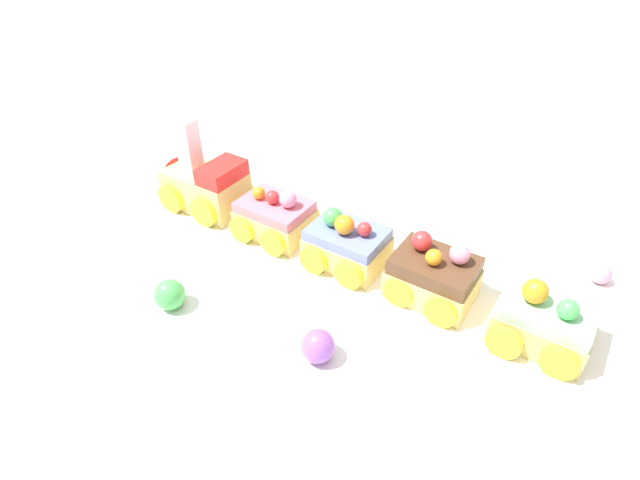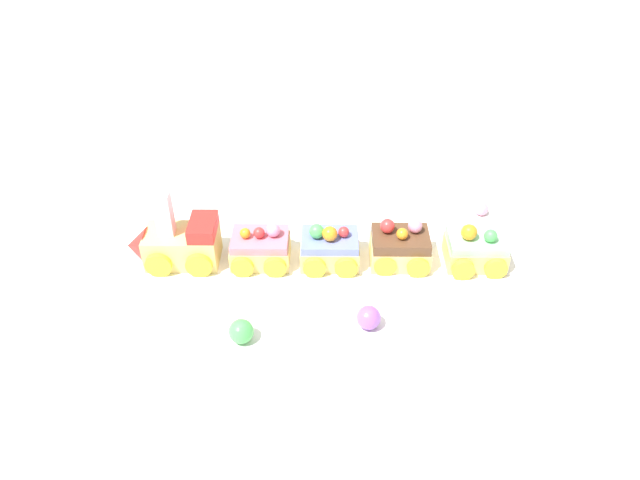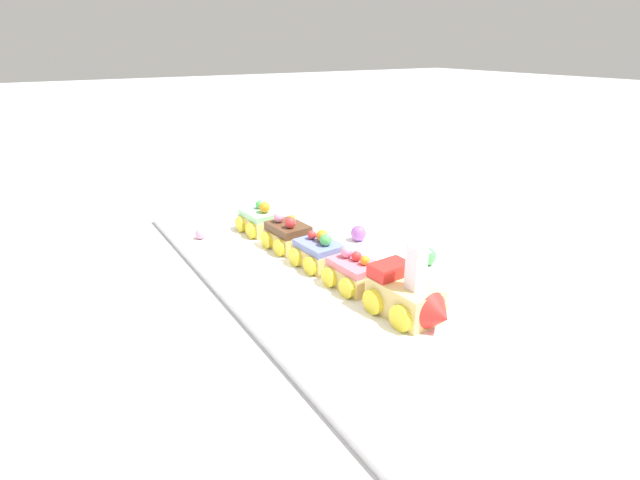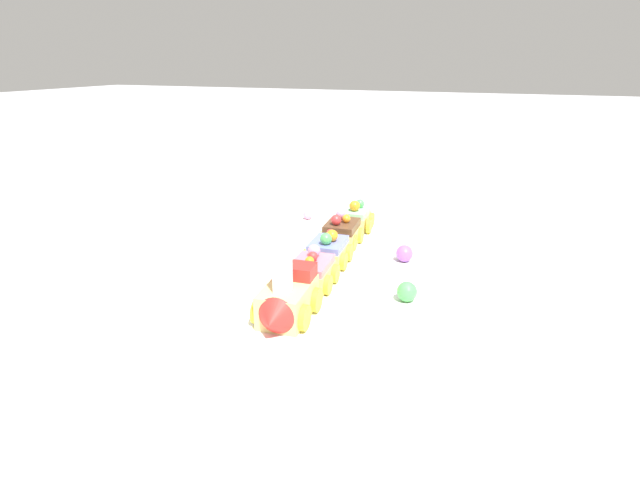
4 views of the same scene
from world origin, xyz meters
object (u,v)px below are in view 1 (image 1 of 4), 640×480
object	(u,v)px
gumball_green	(170,294)
gumball_pink	(601,274)
cake_car_blueberry	(347,245)
cake_car_mint	(543,321)
cake_train_locomotive	(200,183)
cake_car_strawberry	(275,217)
cake_car_chocolate	(433,277)
gumball_purple	(318,346)

from	to	relation	value
gumball_green	gumball_pink	xyz separation A→B (m)	(-0.31, -0.29, -0.00)
cake_car_blueberry	cake_car_mint	size ratio (longest dim) A/B	1.00
gumball_pink	cake_train_locomotive	bearing A→B (deg)	18.82
cake_car_strawberry	cake_car_chocolate	size ratio (longest dim) A/B	1.00
cake_car_strawberry	gumball_purple	size ratio (longest dim) A/B	2.81
cake_train_locomotive	cake_car_mint	xyz separation A→B (m)	(-0.40, -0.03, -0.01)
cake_car_mint	gumball_green	bearing A→B (deg)	26.30
cake_car_blueberry	gumball_green	xyz separation A→B (m)	(0.09, 0.16, -0.01)
cake_car_blueberry	gumball_green	distance (m)	0.18
cake_car_blueberry	cake_car_chocolate	bearing A→B (deg)	-179.67
gumball_green	gumball_pink	world-z (taller)	gumball_green
cake_car_strawberry	cake_car_blueberry	distance (m)	0.09
cake_car_strawberry	cake_car_chocolate	world-z (taller)	cake_car_chocolate
cake_car_strawberry	cake_car_mint	size ratio (longest dim) A/B	1.00
cake_car_mint	gumball_purple	size ratio (longest dim) A/B	2.81
cake_train_locomotive	cake_car_mint	distance (m)	0.40
cake_car_strawberry	gumball_green	size ratio (longest dim) A/B	2.79
cake_car_strawberry	gumball_pink	bearing A→B (deg)	-160.84
cake_train_locomotive	gumball_pink	bearing A→B (deg)	-165.62
cake_car_strawberry	gumball_green	xyz separation A→B (m)	(-0.00, 0.15, -0.01)
gumball_purple	cake_car_blueberry	bearing A→B (deg)	-64.94
cake_car_strawberry	cake_car_mint	world-z (taller)	cake_car_mint
cake_train_locomotive	gumball_purple	world-z (taller)	cake_train_locomotive
cake_car_blueberry	gumball_green	bearing A→B (deg)	55.12
cake_car_blueberry	gumball_green	size ratio (longest dim) A/B	2.79
cake_car_blueberry	gumball_pink	xyz separation A→B (m)	(-0.22, -0.13, -0.01)
cake_car_mint	cake_car_strawberry	bearing A→B (deg)	-0.06
cake_car_strawberry	gumball_purple	distance (m)	0.19
cake_car_blueberry	cake_car_chocolate	distance (m)	0.10
cake_car_mint	gumball_green	distance (m)	0.34
cake_car_strawberry	cake_car_blueberry	size ratio (longest dim) A/B	1.00
cake_train_locomotive	cake_car_chocolate	world-z (taller)	cake_train_locomotive
gumball_pink	gumball_purple	bearing A→B (deg)	56.87
gumball_green	gumball_purple	bearing A→B (deg)	-166.45
cake_car_strawberry	gumball_pink	size ratio (longest dim) A/B	4.06
cake_car_mint	gumball_pink	size ratio (longest dim) A/B	4.06
gumball_pink	cake_car_strawberry	bearing A→B (deg)	23.60
cake_car_blueberry	gumball_purple	distance (m)	0.13
cake_car_mint	gumball_purple	xyz separation A→B (m)	(0.14, 0.14, -0.01)
cake_car_blueberry	gumball_purple	xyz separation A→B (m)	(-0.06, 0.12, -0.01)
cake_car_strawberry	cake_car_mint	xyz separation A→B (m)	(-0.29, -0.02, 0.00)
cake_car_blueberry	cake_car_chocolate	size ratio (longest dim) A/B	1.00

